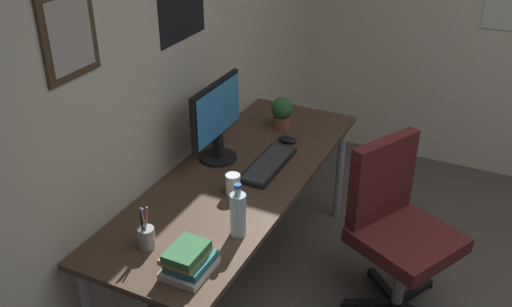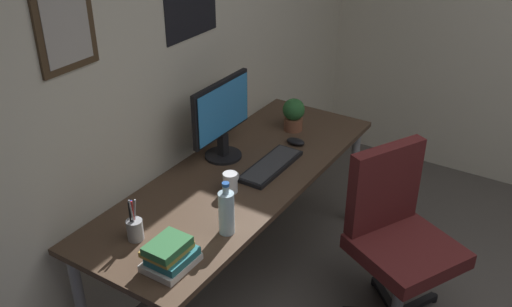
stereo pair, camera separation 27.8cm
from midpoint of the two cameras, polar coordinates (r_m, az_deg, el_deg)
The scene contains 11 objects.
wall_back at distance 2.76m, azimuth -14.21°, elevation 8.54°, with size 4.40×0.10×2.60m.
desk at distance 2.93m, azimuth -4.48°, elevation -3.45°, with size 1.88×0.67×0.73m.
office_chair at distance 2.94m, azimuth 11.38°, elevation -6.89°, with size 0.62×0.62×0.95m.
monitor at distance 2.94m, azimuth -6.72°, elevation 3.48°, with size 0.46×0.20×0.43m.
keyboard at distance 2.95m, azimuth -1.45°, elevation -1.24°, with size 0.43×0.15×0.03m.
computer_mouse at distance 3.19m, azimuth 0.73°, elevation 1.34°, with size 0.06×0.11×0.04m.
water_bottle at distance 2.42m, azimuth -5.12°, elevation -6.16°, with size 0.07×0.07×0.25m.
coffee_mug_near at distance 2.73m, azimuth -5.24°, elevation -3.15°, with size 0.11×0.07×0.10m.
potted_plant at distance 3.32m, azimuth 0.26°, elevation 4.17°, with size 0.13×0.13×0.19m.
pen_cup at distance 2.44m, azimuth -14.27°, elevation -8.24°, with size 0.07×0.07×0.20m.
book_stack_left at distance 2.28m, azimuth -10.38°, elevation -10.69°, with size 0.21×0.17×0.12m.
Camera 1 is at (-2.04, 0.57, 2.22)m, focal length 39.57 mm.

